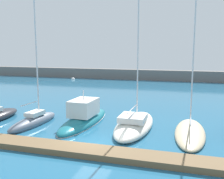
{
  "coord_description": "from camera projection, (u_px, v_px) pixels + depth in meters",
  "views": [
    {
      "loc": [
        6.85,
        -17.79,
        7.12
      ],
      "look_at": [
        -0.04,
        5.42,
        3.32
      ],
      "focal_mm": 42.03,
      "sensor_mm": 36.0,
      "label": 1
    }
  ],
  "objects": [
    {
      "name": "sailboat_sand_sixth",
      "position": [
        190.0,
        132.0,
        21.84
      ],
      "size": [
        2.51,
        8.47,
        15.21
      ],
      "rotation": [
        0.0,
        0.0,
        1.58
      ],
      "color": "beige",
      "rests_on": "ground_plane"
    },
    {
      "name": "ground_plane",
      "position": [
        92.0,
        143.0,
        19.88
      ],
      "size": [
        120.0,
        120.0,
        0.0
      ],
      "primitive_type": "plane",
      "color": "#236084"
    },
    {
      "name": "sailboat_slate_third",
      "position": [
        34.0,
        121.0,
        24.71
      ],
      "size": [
        2.11,
        6.82,
        11.95
      ],
      "rotation": [
        0.0,
        0.0,
        1.5
      ],
      "color": "slate",
      "rests_on": "ground_plane"
    },
    {
      "name": "motorboat_teal_fourth",
      "position": [
        84.0,
        117.0,
        25.26
      ],
      "size": [
        2.89,
        9.67,
        3.61
      ],
      "rotation": [
        0.0,
        0.0,
        1.54
      ],
      "color": "#19707F",
      "rests_on": "ground_plane"
    },
    {
      "name": "dock_pier",
      "position": [
        82.0,
        150.0,
        17.94
      ],
      "size": [
        37.2,
        1.88,
        0.42
      ],
      "primitive_type": "cube",
      "color": "brown",
      "rests_on": "ground_plane"
    },
    {
      "name": "breakwater_seawall",
      "position": [
        158.0,
        75.0,
        59.19
      ],
      "size": [
        108.0,
        2.07,
        2.32
      ],
      "primitive_type": "cube",
      "color": "slate",
      "rests_on": "ground_plane"
    },
    {
      "name": "mooring_buoy_white",
      "position": [
        73.0,
        79.0,
        60.87
      ],
      "size": [
        0.89,
        0.89,
        0.89
      ],
      "primitive_type": "sphere",
      "color": "white",
      "rests_on": "ground_plane"
    },
    {
      "name": "sailboat_ivory_fifth",
      "position": [
        134.0,
        124.0,
        23.53
      ],
      "size": [
        3.07,
        9.1,
        13.94
      ],
      "rotation": [
        0.0,
        0.0,
        1.56
      ],
      "color": "silver",
      "rests_on": "ground_plane"
    }
  ]
}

